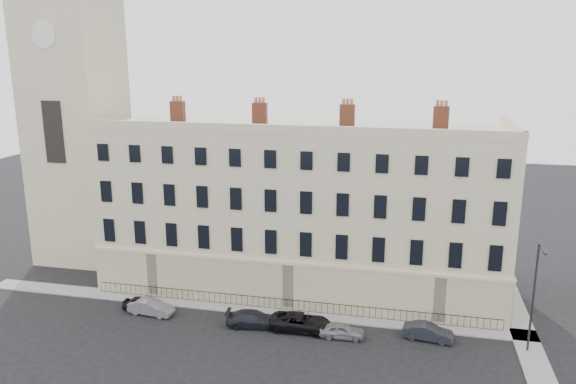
{
  "coord_description": "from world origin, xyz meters",
  "views": [
    {
      "loc": [
        3.6,
        -37.58,
        21.37
      ],
      "look_at": [
        -6.91,
        10.0,
        9.29
      ],
      "focal_mm": 35.0,
      "sensor_mm": 36.0,
      "label": 1
    }
  ],
  "objects_px": {
    "streetlamp": "(534,294)",
    "car_f": "(428,332)",
    "car_a": "(143,304)",
    "car_b": "(151,307)",
    "car_d": "(301,322)",
    "car_e": "(342,330)",
    "car_c": "(254,319)"
  },
  "relations": [
    {
      "from": "car_e",
      "to": "car_f",
      "type": "xyz_separation_m",
      "value": [
        6.48,
        1.12,
        0.03
      ]
    },
    {
      "from": "car_d",
      "to": "car_f",
      "type": "relative_size",
      "value": 1.3
    },
    {
      "from": "car_b",
      "to": "car_d",
      "type": "height_order",
      "value": "car_d"
    },
    {
      "from": "car_b",
      "to": "streetlamp",
      "type": "xyz_separation_m",
      "value": [
        29.79,
        0.23,
        4.01
      ]
    },
    {
      "from": "car_c",
      "to": "car_f",
      "type": "xyz_separation_m",
      "value": [
        13.63,
        0.81,
        -0.02
      ]
    },
    {
      "from": "car_c",
      "to": "streetlamp",
      "type": "xyz_separation_m",
      "value": [
        20.78,
        0.45,
        4.01
      ]
    },
    {
      "from": "car_a",
      "to": "car_e",
      "type": "xyz_separation_m",
      "value": [
        17.15,
        -1.08,
        -0.0
      ]
    },
    {
      "from": "streetlamp",
      "to": "car_f",
      "type": "bearing_deg",
      "value": -178.78
    },
    {
      "from": "car_d",
      "to": "streetlamp",
      "type": "xyz_separation_m",
      "value": [
        16.95,
        0.25,
        3.97
      ]
    },
    {
      "from": "car_c",
      "to": "car_b",
      "type": "bearing_deg",
      "value": 80.83
    },
    {
      "from": "car_c",
      "to": "car_d",
      "type": "relative_size",
      "value": 0.9
    },
    {
      "from": "car_b",
      "to": "car_e",
      "type": "height_order",
      "value": "car_b"
    },
    {
      "from": "car_a",
      "to": "car_d",
      "type": "distance_m",
      "value": 13.84
    },
    {
      "from": "car_e",
      "to": "car_a",
      "type": "bearing_deg",
      "value": 83.56
    },
    {
      "from": "car_a",
      "to": "car_f",
      "type": "xyz_separation_m",
      "value": [
        23.64,
        0.03,
        0.03
      ]
    },
    {
      "from": "car_a",
      "to": "car_f",
      "type": "bearing_deg",
      "value": -95.18
    },
    {
      "from": "car_e",
      "to": "streetlamp",
      "type": "relative_size",
      "value": 0.41
    },
    {
      "from": "car_d",
      "to": "car_f",
      "type": "bearing_deg",
      "value": -86.69
    },
    {
      "from": "car_a",
      "to": "car_d",
      "type": "height_order",
      "value": "car_d"
    },
    {
      "from": "car_c",
      "to": "car_d",
      "type": "bearing_deg",
      "value": -94.78
    },
    {
      "from": "car_d",
      "to": "car_e",
      "type": "distance_m",
      "value": 3.36
    },
    {
      "from": "car_f",
      "to": "streetlamp",
      "type": "bearing_deg",
      "value": -85.8
    },
    {
      "from": "car_d",
      "to": "streetlamp",
      "type": "height_order",
      "value": "streetlamp"
    },
    {
      "from": "car_d",
      "to": "car_b",
      "type": "bearing_deg",
      "value": 89.66
    },
    {
      "from": "car_c",
      "to": "car_f",
      "type": "bearing_deg",
      "value": -94.37
    },
    {
      "from": "car_d",
      "to": "car_e",
      "type": "relative_size",
      "value": 1.42
    },
    {
      "from": "car_a",
      "to": "car_b",
      "type": "xyz_separation_m",
      "value": [
        0.99,
        -0.56,
        0.05
      ]
    },
    {
      "from": "car_c",
      "to": "car_f",
      "type": "distance_m",
      "value": 13.65
    },
    {
      "from": "car_a",
      "to": "streetlamp",
      "type": "height_order",
      "value": "streetlamp"
    },
    {
      "from": "car_b",
      "to": "car_c",
      "type": "xyz_separation_m",
      "value": [
        9.02,
        -0.22,
        0.0
      ]
    },
    {
      "from": "car_c",
      "to": "streetlamp",
      "type": "distance_m",
      "value": 21.16
    },
    {
      "from": "car_d",
      "to": "car_a",
      "type": "bearing_deg",
      "value": 87.37
    }
  ]
}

